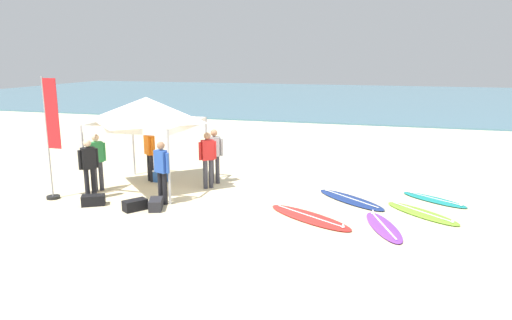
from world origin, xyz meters
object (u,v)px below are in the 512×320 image
surfboard_red (310,217)px  surfboard_lime (422,213)px  surfboard_teal (434,200)px  person_black (89,165)px  person_green (97,158)px  surfboard_purple (383,227)px  gear_bag_near_tent (135,205)px  person_grey (214,152)px  gear_bag_by_pole (156,204)px  person_red (208,156)px  banner_flag (52,144)px  canopy_tent (147,110)px  cooler_box (160,175)px  gear_bag_on_sand (93,200)px  surfboard_navy (350,199)px  person_orange (150,151)px  person_blue (162,168)px

surfboard_red → surfboard_lime: size_ratio=1.26×
surfboard_teal → person_black: (-9.19, -2.56, 0.95)m
surfboard_lime → person_green: person_green is taller
surfboard_purple → gear_bag_near_tent: (-6.24, -0.47, 0.10)m
person_black → person_grey: size_ratio=1.00×
surfboard_teal → gear_bag_by_pole: size_ratio=3.10×
surfboard_red → person_green: size_ratio=1.47×
surfboard_lime → person_black: person_black is taller
person_red → banner_flag: (-3.67, -2.23, 0.59)m
canopy_tent → gear_bag_by_pole: canopy_tent is taller
gear_bag_near_tent → cooler_box: size_ratio=1.20×
canopy_tent → gear_bag_by_pole: (1.14, -1.80, -2.25)m
gear_bag_by_pole → gear_bag_on_sand: 1.78m
person_grey → surfboard_teal: bearing=-0.1°
gear_bag_by_pole → person_green: bearing=156.2°
surfboard_navy → surfboard_lime: same height
person_green → gear_bag_by_pole: (2.45, -1.08, -0.85)m
surfboard_red → person_grey: size_ratio=1.47×
surfboard_teal → gear_bag_near_tent: bearing=-158.0°
person_green → gear_bag_by_pole: person_green is taller
surfboard_teal → banner_flag: bearing=-164.7°
person_black → person_green: size_ratio=1.00×
surfboard_teal → cooler_box: cooler_box is taller
person_orange → gear_bag_near_tent: (1.01, -2.70, -0.85)m
person_black → gear_bag_on_sand: bearing=-49.2°
canopy_tent → person_green: 2.05m
surfboard_navy → person_red: person_red is taller
gear_bag_on_sand → cooler_box: (0.57, 2.72, 0.06)m
person_red → cooler_box: person_red is taller
surfboard_lime → person_black: 8.95m
person_green → gear_bag_on_sand: bearing=-61.3°
person_orange → gear_bag_by_pole: (1.50, -2.49, -0.85)m
surfboard_navy → person_grey: (-4.27, 0.65, 0.95)m
surfboard_lime → person_black: bearing=-171.9°
surfboard_lime → gear_bag_near_tent: (-7.15, -1.73, 0.10)m
banner_flag → gear_bag_by_pole: 3.43m
canopy_tent → gear_bag_on_sand: (-0.63, -1.95, -2.25)m
person_grey → gear_bag_by_pole: person_grey is taller
surfboard_lime → person_grey: bearing=167.8°
surfboard_lime → person_orange: person_orange is taller
surfboard_teal → cooler_box: size_ratio=3.73×
person_green → cooler_box: person_green is taller
surfboard_teal → banner_flag: banner_flag is taller
banner_flag → person_black: bearing=13.4°
gear_bag_by_pole → cooler_box: size_ratio=1.20×
surfboard_purple → banner_flag: 9.00m
gear_bag_on_sand → person_red: bearing=46.2°
person_red → person_blue: bearing=-108.5°
person_orange → person_red: same height
person_blue → gear_bag_by_pole: 0.98m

